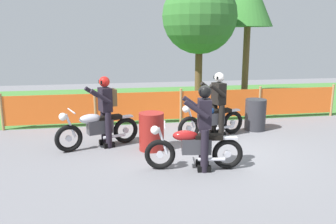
{
  "coord_description": "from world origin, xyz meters",
  "views": [
    {
      "loc": [
        -2.22,
        -7.48,
        2.61
      ],
      "look_at": [
        -0.85,
        0.12,
        0.9
      ],
      "focal_mm": 36.89,
      "sensor_mm": 36.0,
      "label": 1
    }
  ],
  "objects": [
    {
      "name": "oil_drum",
      "position": [
        -1.23,
        0.18,
        0.44
      ],
      "size": [
        0.58,
        0.58,
        0.88
      ],
      "primitive_type": "cylinder",
      "color": "maroon",
      "rests_on": "ground"
    },
    {
      "name": "ground",
      "position": [
        0.0,
        0.0,
        -0.01
      ],
      "size": [
        24.0,
        24.0,
        0.02
      ],
      "primitive_type": "cube",
      "color": "slate"
    },
    {
      "name": "motorcycle_third",
      "position": [
        -2.46,
        0.58,
        0.47
      ],
      "size": [
        1.96,
        0.88,
        0.97
      ],
      "rotation": [
        0.0,
        0.0,
        -2.8
      ],
      "color": "black",
      "rests_on": "ground"
    },
    {
      "name": "rider_trailing",
      "position": [
        0.64,
        1.0,
        0.92
      ],
      "size": [
        0.66,
        0.65,
        1.69
      ],
      "rotation": [
        0.0,
        0.0,
        -2.86
      ],
      "color": "black",
      "rests_on": "ground"
    },
    {
      "name": "motorcycle_lead",
      "position": [
        -0.57,
        -1.16,
        0.45
      ],
      "size": [
        1.96,
        0.64,
        0.93
      ],
      "rotation": [
        0.0,
        0.0,
        -3.3
      ],
      "color": "black",
      "rests_on": "ground"
    },
    {
      "name": "grass_verge",
      "position": [
        0.0,
        6.28,
        0.01
      ],
      "size": [
        24.0,
        7.34,
        0.01
      ],
      "primitive_type": "cube",
      "color": "#427A33",
      "rests_on": "ground"
    },
    {
      "name": "barrier_fence",
      "position": [
        0.0,
        2.61,
        0.54
      ],
      "size": [
        10.34,
        0.08,
        1.05
      ],
      "color": "#997547",
      "rests_on": "ground"
    },
    {
      "name": "rider_lead",
      "position": [
        -0.38,
        -1.19,
        0.92
      ],
      "size": [
        0.62,
        0.61,
        1.69
      ],
      "rotation": [
        0.0,
        0.0,
        -3.3
      ],
      "color": "black",
      "rests_on": "ground"
    },
    {
      "name": "tree_leftmost",
      "position": [
        1.35,
        5.58,
        3.32
      ],
      "size": [
        2.85,
        2.85,
        4.76
      ],
      "color": "brown",
      "rests_on": "ground"
    },
    {
      "name": "rider_third",
      "position": [
        -2.25,
        0.66,
        0.95
      ],
      "size": [
        0.77,
        0.67,
        1.69
      ],
      "rotation": [
        0.0,
        0.0,
        -2.8
      ],
      "color": "black",
      "rests_on": "ground"
    },
    {
      "name": "spare_drum",
      "position": [
        1.88,
        1.39,
        0.44
      ],
      "size": [
        0.58,
        0.58,
        0.88
      ],
      "primitive_type": "cylinder",
      "color": "#2D2D33",
      "rests_on": "ground"
    },
    {
      "name": "motorcycle_trailing",
      "position": [
        0.45,
        0.94,
        0.46
      ],
      "size": [
        1.94,
        0.77,
        0.94
      ],
      "rotation": [
        0.0,
        0.0,
        -2.86
      ],
      "color": "black",
      "rests_on": "ground"
    }
  ]
}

